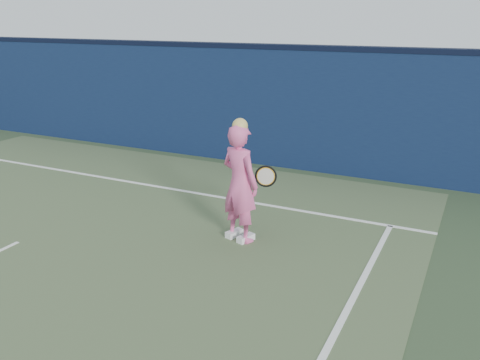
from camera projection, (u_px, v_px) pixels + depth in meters
The scene contains 4 objects.
backstop_wall at pixel (203, 102), 11.75m from camera, with size 24.00×0.40×2.50m, color #0D193A.
wall_cap at pixel (202, 45), 11.35m from camera, with size 24.00×0.42×0.10m, color black.
player at pixel (240, 183), 7.29m from camera, with size 0.74×0.60×1.82m.
racket at pixel (264, 177), 7.62m from camera, with size 0.63×0.16×0.34m.
Camera 1 is at (5.89, -3.68, 3.18)m, focal length 38.00 mm.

